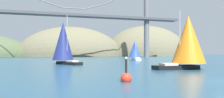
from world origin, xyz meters
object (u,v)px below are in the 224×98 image
object	(u,v)px
sailboat_navy_sail	(63,42)
sailboat_orange_sail	(188,41)
channel_buoy	(126,78)
sailboat_blue_spinnaker	(135,50)

from	to	relation	value
sailboat_navy_sail	sailboat_orange_sail	bearing A→B (deg)	-51.00
sailboat_orange_sail	sailboat_navy_sail	xyz separation A→B (m)	(-18.04, 22.27, 0.37)
sailboat_navy_sail	channel_buoy	distance (m)	34.62
sailboat_blue_spinnaker	sailboat_orange_sail	xyz separation A→B (m)	(-8.26, -40.18, 1.21)
sailboat_orange_sail	sailboat_navy_sail	distance (m)	28.67
sailboat_orange_sail	sailboat_navy_sail	world-z (taller)	sailboat_navy_sail
sailboat_blue_spinnaker	sailboat_orange_sail	distance (m)	41.03
channel_buoy	sailboat_navy_sail	bearing A→B (deg)	93.54
sailboat_navy_sail	channel_buoy	world-z (taller)	sailboat_navy_sail
sailboat_blue_spinnaker	channel_buoy	size ratio (longest dim) A/B	2.95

